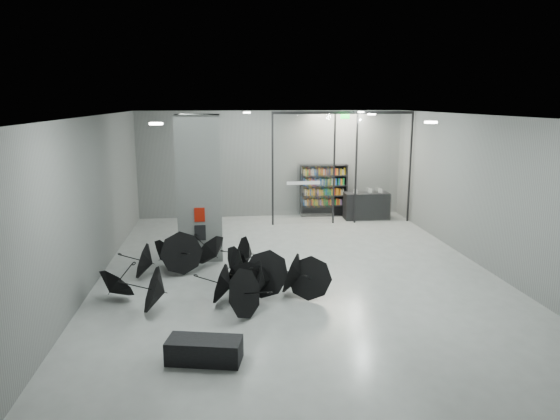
{
  "coord_description": "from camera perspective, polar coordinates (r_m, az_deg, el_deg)",
  "views": [
    {
      "loc": [
        -1.89,
        -12.22,
        4.37
      ],
      "look_at": [
        -0.3,
        1.5,
        1.4
      ],
      "focal_mm": 32.8,
      "sensor_mm": 36.0,
      "label": 1
    }
  ],
  "objects": [
    {
      "name": "info_panel",
      "position": [
        14.06,
        -8.89,
        -2.51
      ],
      "size": [
        0.3,
        0.03,
        0.42
      ],
      "primitive_type": "cube",
      "color": "black",
      "rests_on": "column"
    },
    {
      "name": "exit_sign",
      "position": [
        18.04,
        7.27,
        10.3
      ],
      "size": [
        0.3,
        0.06,
        0.15
      ],
      "primitive_type": "cube",
      "color": "#0CE533",
      "rests_on": "room"
    },
    {
      "name": "bench",
      "position": [
        9.12,
        -8.44,
        -15.2
      ],
      "size": [
        1.35,
        0.8,
        0.41
      ],
      "primitive_type": "cube",
      "rotation": [
        0.0,
        0.0,
        -0.22
      ],
      "color": "black",
      "rests_on": "ground"
    },
    {
      "name": "column",
      "position": [
        14.43,
        -8.95,
        2.53
      ],
      "size": [
        1.2,
        1.2,
        4.0
      ],
      "primitive_type": "cube",
      "color": "slate",
      "rests_on": "ground"
    },
    {
      "name": "glass_partition",
      "position": [
        18.36,
        6.96,
        5.2
      ],
      "size": [
        5.06,
        0.08,
        4.0
      ],
      "color": "silver",
      "rests_on": "ground"
    },
    {
      "name": "room",
      "position": [
        12.46,
        2.17,
        5.09
      ],
      "size": [
        14.0,
        14.02,
        4.01
      ],
      "color": "gray",
      "rests_on": "ground"
    },
    {
      "name": "fire_cabinet",
      "position": [
        13.94,
        -8.96,
        -0.52
      ],
      "size": [
        0.28,
        0.04,
        0.38
      ],
      "primitive_type": "cube",
      "color": "#A50A07",
      "rests_on": "column"
    },
    {
      "name": "umbrella_cluster",
      "position": [
        12.11,
        -6.48,
        -7.52
      ],
      "size": [
        5.69,
        4.61,
        1.32
      ],
      "color": "black",
      "rests_on": "ground"
    },
    {
      "name": "bookshelf",
      "position": [
        19.65,
        4.9,
        2.19
      ],
      "size": [
        1.82,
        0.45,
        1.98
      ],
      "primitive_type": null,
      "rotation": [
        0.0,
        0.0,
        -0.05
      ],
      "color": "black",
      "rests_on": "ground"
    },
    {
      "name": "shop_counter",
      "position": [
        19.41,
        9.63,
        0.46
      ],
      "size": [
        1.68,
        0.7,
        1.0
      ],
      "primitive_type": "cube",
      "rotation": [
        0.0,
        0.0,
        -0.02
      ],
      "color": "black",
      "rests_on": "ground"
    }
  ]
}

